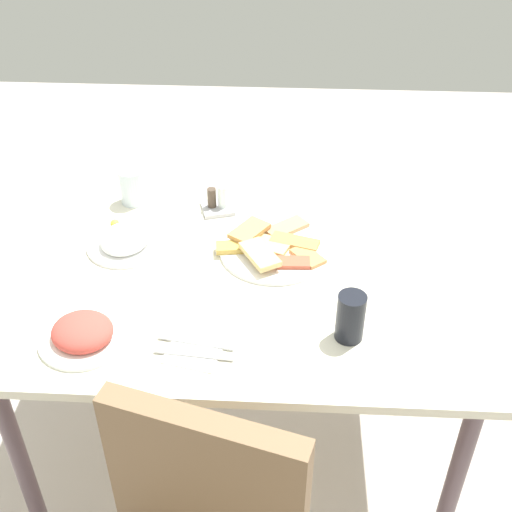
% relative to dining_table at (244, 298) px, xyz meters
% --- Properties ---
extents(ground_plane, '(6.00, 6.00, 0.00)m').
position_rel_dining_table_xyz_m(ground_plane, '(0.00, 0.00, -0.67)').
color(ground_plane, '#BDB0A7').
extents(dining_table, '(1.19, 0.85, 0.75)m').
position_rel_dining_table_xyz_m(dining_table, '(0.00, 0.00, 0.00)').
color(dining_table, silver).
rests_on(dining_table, ground_plane).
extents(pide_platter, '(0.31, 0.30, 0.04)m').
position_rel_dining_table_xyz_m(pide_platter, '(-0.07, -0.10, 0.09)').
color(pide_platter, white).
rests_on(pide_platter, dining_table).
extents(salad_plate_greens, '(0.21, 0.21, 0.06)m').
position_rel_dining_table_xyz_m(salad_plate_greens, '(0.33, -0.11, 0.10)').
color(salad_plate_greens, white).
rests_on(salad_plate_greens, dining_table).
extents(salad_plate_rice, '(0.21, 0.21, 0.06)m').
position_rel_dining_table_xyz_m(salad_plate_rice, '(0.35, 0.26, 0.10)').
color(salad_plate_rice, white).
rests_on(salad_plate_rice, dining_table).
extents(soda_can, '(0.09, 0.09, 0.12)m').
position_rel_dining_table_xyz_m(soda_can, '(-0.26, 0.22, 0.14)').
color(soda_can, black).
rests_on(soda_can, dining_table).
extents(drinking_glass, '(0.08, 0.08, 0.11)m').
position_rel_dining_table_xyz_m(drinking_glass, '(0.35, -0.33, 0.13)').
color(drinking_glass, silver).
rests_on(drinking_glass, dining_table).
extents(paper_napkin, '(0.15, 0.15, 0.00)m').
position_rel_dining_table_xyz_m(paper_napkin, '(0.09, 0.28, 0.08)').
color(paper_napkin, white).
rests_on(paper_napkin, dining_table).
extents(fork, '(0.18, 0.04, 0.00)m').
position_rel_dining_table_xyz_m(fork, '(0.09, 0.26, 0.09)').
color(fork, silver).
rests_on(fork, paper_napkin).
extents(spoon, '(0.18, 0.03, 0.00)m').
position_rel_dining_table_xyz_m(spoon, '(0.09, 0.30, 0.09)').
color(spoon, silver).
rests_on(spoon, paper_napkin).
extents(condiment_caddy, '(0.11, 0.11, 0.08)m').
position_rel_dining_table_xyz_m(condiment_caddy, '(0.10, -0.30, 0.10)').
color(condiment_caddy, '#B2B2B7').
rests_on(condiment_caddy, dining_table).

